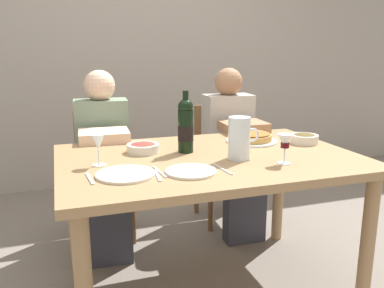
{
  "coord_description": "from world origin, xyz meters",
  "views": [
    {
      "loc": [
        -0.71,
        -1.85,
        1.29
      ],
      "look_at": [
        -0.09,
        0.0,
        0.83
      ],
      "focal_mm": 37.73,
      "sensor_mm": 36.0,
      "label": 1
    }
  ],
  "objects_px": {
    "wine_glass_right_diner": "(98,143)",
    "chair_right": "(221,155)",
    "wine_glass_left_diner": "(285,143)",
    "diner_left": "(104,157)",
    "wine_bottle": "(186,126)",
    "baked_tart": "(252,137)",
    "dining_table": "(209,173)",
    "chair_left": "(103,165)",
    "diner_right": "(233,146)",
    "dinner_plate_left_setting": "(191,171)",
    "water_pitcher": "(239,141)",
    "olive_bowl": "(304,138)",
    "salad_bowl": "(143,147)",
    "dinner_plate_right_setting": "(126,174)"
  },
  "relations": [
    {
      "from": "salad_bowl",
      "to": "olive_bowl",
      "type": "height_order",
      "value": "olive_bowl"
    },
    {
      "from": "baked_tart",
      "to": "dinner_plate_left_setting",
      "type": "bearing_deg",
      "value": -139.17
    },
    {
      "from": "dinner_plate_left_setting",
      "to": "olive_bowl",
      "type": "bearing_deg",
      "value": 22.46
    },
    {
      "from": "wine_bottle",
      "to": "diner_right",
      "type": "relative_size",
      "value": 0.28
    },
    {
      "from": "water_pitcher",
      "to": "chair_right",
      "type": "height_order",
      "value": "water_pitcher"
    },
    {
      "from": "water_pitcher",
      "to": "olive_bowl",
      "type": "relative_size",
      "value": 1.32
    },
    {
      "from": "dinner_plate_left_setting",
      "to": "chair_left",
      "type": "bearing_deg",
      "value": 102.89
    },
    {
      "from": "salad_bowl",
      "to": "olive_bowl",
      "type": "distance_m",
      "value": 0.93
    },
    {
      "from": "salad_bowl",
      "to": "wine_glass_right_diner",
      "type": "relative_size",
      "value": 1.15
    },
    {
      "from": "olive_bowl",
      "to": "dinner_plate_left_setting",
      "type": "xyz_separation_m",
      "value": [
        -0.8,
        -0.33,
        -0.02
      ]
    },
    {
      "from": "wine_glass_right_diner",
      "to": "diner_left",
      "type": "relative_size",
      "value": 0.13
    },
    {
      "from": "wine_glass_left_diner",
      "to": "water_pitcher",
      "type": "bearing_deg",
      "value": 139.67
    },
    {
      "from": "wine_bottle",
      "to": "baked_tart",
      "type": "relative_size",
      "value": 1.09
    },
    {
      "from": "dinner_plate_left_setting",
      "to": "diner_left",
      "type": "height_order",
      "value": "diner_left"
    },
    {
      "from": "diner_left",
      "to": "baked_tart",
      "type": "bearing_deg",
      "value": 153.05
    },
    {
      "from": "water_pitcher",
      "to": "salad_bowl",
      "type": "distance_m",
      "value": 0.51
    },
    {
      "from": "chair_left",
      "to": "chair_right",
      "type": "bearing_deg",
      "value": -176.57
    },
    {
      "from": "wine_bottle",
      "to": "water_pitcher",
      "type": "height_order",
      "value": "wine_bottle"
    },
    {
      "from": "dining_table",
      "to": "chair_left",
      "type": "height_order",
      "value": "chair_left"
    },
    {
      "from": "wine_glass_right_diner",
      "to": "diner_right",
      "type": "xyz_separation_m",
      "value": [
        1.0,
        0.68,
        -0.25
      ]
    },
    {
      "from": "salad_bowl",
      "to": "diner_left",
      "type": "height_order",
      "value": "diner_left"
    },
    {
      "from": "dining_table",
      "to": "wine_glass_left_diner",
      "type": "relative_size",
      "value": 10.53
    },
    {
      "from": "dinner_plate_left_setting",
      "to": "chair_right",
      "type": "relative_size",
      "value": 0.26
    },
    {
      "from": "water_pitcher",
      "to": "diner_left",
      "type": "relative_size",
      "value": 0.18
    },
    {
      "from": "diner_left",
      "to": "dining_table",
      "type": "bearing_deg",
      "value": 127.21
    },
    {
      "from": "baked_tart",
      "to": "wine_glass_left_diner",
      "type": "relative_size",
      "value": 2.09
    },
    {
      "from": "dining_table",
      "to": "wine_bottle",
      "type": "relative_size",
      "value": 4.64
    },
    {
      "from": "wine_bottle",
      "to": "salad_bowl",
      "type": "height_order",
      "value": "wine_bottle"
    },
    {
      "from": "salad_bowl",
      "to": "dinner_plate_right_setting",
      "type": "height_order",
      "value": "salad_bowl"
    },
    {
      "from": "dining_table",
      "to": "salad_bowl",
      "type": "bearing_deg",
      "value": 150.23
    },
    {
      "from": "water_pitcher",
      "to": "diner_left",
      "type": "distance_m",
      "value": 1.0
    },
    {
      "from": "water_pitcher",
      "to": "baked_tart",
      "type": "xyz_separation_m",
      "value": [
        0.23,
        0.31,
        -0.07
      ]
    },
    {
      "from": "diner_left",
      "to": "chair_left",
      "type": "bearing_deg",
      "value": -89.42
    },
    {
      "from": "chair_right",
      "to": "diner_right",
      "type": "xyz_separation_m",
      "value": [
        -0.01,
        -0.24,
        0.12
      ]
    },
    {
      "from": "wine_glass_left_diner",
      "to": "diner_left",
      "type": "bearing_deg",
      "value": 128.64
    },
    {
      "from": "olive_bowl",
      "to": "diner_right",
      "type": "relative_size",
      "value": 0.14
    },
    {
      "from": "dinner_plate_left_setting",
      "to": "wine_glass_left_diner",
      "type": "bearing_deg",
      "value": -0.42
    },
    {
      "from": "dinner_plate_right_setting",
      "to": "wine_bottle",
      "type": "bearing_deg",
      "value": 39.6
    },
    {
      "from": "water_pitcher",
      "to": "baked_tart",
      "type": "relative_size",
      "value": 0.71
    },
    {
      "from": "olive_bowl",
      "to": "wine_glass_left_diner",
      "type": "bearing_deg",
      "value": -134.93
    },
    {
      "from": "baked_tart",
      "to": "wine_glass_right_diner",
      "type": "xyz_separation_m",
      "value": [
        -0.9,
        -0.21,
        0.08
      ]
    },
    {
      "from": "water_pitcher",
      "to": "wine_glass_left_diner",
      "type": "height_order",
      "value": "water_pitcher"
    },
    {
      "from": "wine_glass_right_diner",
      "to": "diner_left",
      "type": "xyz_separation_m",
      "value": [
        0.09,
        0.68,
        -0.25
      ]
    },
    {
      "from": "wine_glass_right_diner",
      "to": "chair_right",
      "type": "xyz_separation_m",
      "value": [
        1.0,
        0.92,
        -0.37
      ]
    },
    {
      "from": "dining_table",
      "to": "chair_right",
      "type": "height_order",
      "value": "chair_right"
    },
    {
      "from": "wine_glass_left_diner",
      "to": "chair_right",
      "type": "relative_size",
      "value": 0.16
    },
    {
      "from": "baked_tart",
      "to": "chair_right",
      "type": "height_order",
      "value": "chair_right"
    },
    {
      "from": "wine_glass_left_diner",
      "to": "diner_left",
      "type": "xyz_separation_m",
      "value": [
        -0.74,
        0.93,
        -0.25
      ]
    },
    {
      "from": "dinner_plate_right_setting",
      "to": "chair_right",
      "type": "height_order",
      "value": "chair_right"
    },
    {
      "from": "olive_bowl",
      "to": "chair_right",
      "type": "height_order",
      "value": "chair_right"
    }
  ]
}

